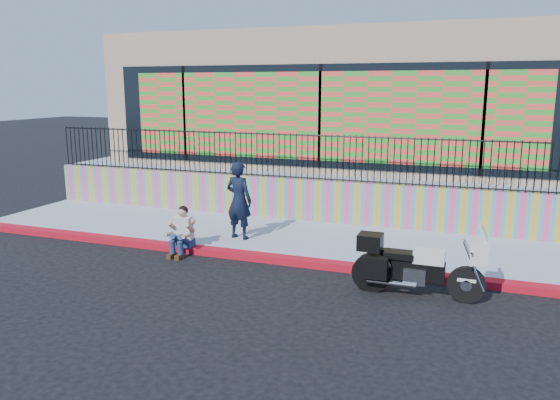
% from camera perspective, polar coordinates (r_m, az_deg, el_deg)
% --- Properties ---
extents(ground, '(90.00, 90.00, 0.00)m').
position_cam_1_polar(ground, '(11.73, -1.71, -6.38)').
color(ground, black).
rests_on(ground, ground).
extents(red_curb, '(16.00, 0.30, 0.15)m').
position_cam_1_polar(red_curb, '(11.70, -1.71, -6.03)').
color(red_curb, '#B10C1C').
rests_on(red_curb, ground).
extents(sidewalk, '(16.00, 3.00, 0.15)m').
position_cam_1_polar(sidewalk, '(13.18, 0.99, -3.98)').
color(sidewalk, '#99A0B7').
rests_on(sidewalk, ground).
extents(mural_wall, '(16.00, 0.20, 1.10)m').
position_cam_1_polar(mural_wall, '(14.51, 3.10, 0.01)').
color(mural_wall, '#F84182').
rests_on(mural_wall, sidewalk).
extents(metal_fence, '(15.80, 0.04, 1.20)m').
position_cam_1_polar(metal_fence, '(14.32, 3.15, 4.52)').
color(metal_fence, black).
rests_on(metal_fence, mural_wall).
extents(elevated_platform, '(16.00, 10.00, 1.25)m').
position_cam_1_polar(elevated_platform, '(19.38, 7.60, 2.68)').
color(elevated_platform, '#99A0B7').
rests_on(elevated_platform, ground).
extents(storefront_building, '(14.00, 8.06, 4.00)m').
position_cam_1_polar(storefront_building, '(18.93, 7.66, 10.45)').
color(storefront_building, tan).
rests_on(storefront_building, elevated_platform).
extents(police_motorcycle, '(2.27, 0.75, 1.41)m').
position_cam_1_polar(police_motorcycle, '(9.96, 14.02, -6.49)').
color(police_motorcycle, black).
rests_on(police_motorcycle, ground).
extents(police_officer, '(0.73, 0.54, 1.82)m').
position_cam_1_polar(police_officer, '(12.71, -4.32, -0.03)').
color(police_officer, black).
rests_on(police_officer, sidewalk).
extents(seated_man, '(0.54, 0.71, 1.06)m').
position_cam_1_polar(seated_man, '(12.18, -10.33, -3.67)').
color(seated_man, navy).
rests_on(seated_man, ground).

